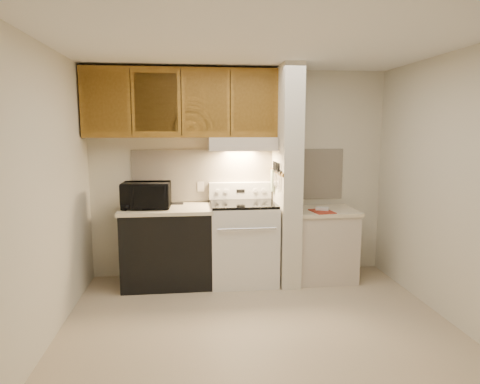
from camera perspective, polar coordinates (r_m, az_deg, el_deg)
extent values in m
plane|color=tan|center=(4.15, 2.42, -17.23)|extent=(3.60, 3.60, 0.00)
plane|color=white|center=(3.81, 2.66, 19.05)|extent=(3.60, 3.60, 0.00)
cube|color=beige|center=(5.26, -0.04, 2.46)|extent=(3.60, 2.50, 0.02)
cube|color=beige|center=(3.93, -24.38, -0.35)|extent=(0.02, 3.00, 2.50)
cube|color=beige|center=(4.44, 26.16, 0.47)|extent=(0.02, 3.00, 2.50)
cube|color=#FAE8CD|center=(5.25, -0.02, 2.28)|extent=(2.60, 0.02, 0.63)
cube|color=silver|center=(5.07, 0.41, -6.88)|extent=(0.76, 0.65, 0.92)
cube|color=black|center=(4.75, 0.87, -7.41)|extent=(0.50, 0.01, 0.30)
cylinder|color=silver|center=(4.66, 0.94, -4.94)|extent=(0.65, 0.02, 0.02)
cube|color=black|center=(4.96, 0.41, -1.58)|extent=(0.74, 0.64, 0.03)
cube|color=silver|center=(5.22, 0.04, 0.20)|extent=(0.76, 0.08, 0.20)
cube|color=black|center=(5.18, 0.09, 0.14)|extent=(0.10, 0.01, 0.04)
cylinder|color=silver|center=(5.15, -3.00, 0.08)|extent=(0.05, 0.02, 0.05)
cylinder|color=silver|center=(5.16, -1.89, 0.10)|extent=(0.05, 0.02, 0.05)
cylinder|color=silver|center=(5.20, 2.06, 0.17)|extent=(0.05, 0.02, 0.05)
cylinder|color=silver|center=(5.22, 3.15, 0.18)|extent=(0.05, 0.02, 0.05)
cube|color=black|center=(5.06, -9.64, -7.32)|extent=(1.00, 0.63, 0.87)
cube|color=beige|center=(4.95, -9.77, -2.25)|extent=(1.04, 0.67, 0.04)
cube|color=black|center=(5.14, -8.89, -1.52)|extent=(0.24, 0.08, 0.02)
cylinder|color=#286053|center=(5.07, -11.06, -1.24)|extent=(0.10, 0.10, 0.10)
cube|color=beige|center=(5.22, -5.25, 0.72)|extent=(0.08, 0.01, 0.12)
imported|color=black|center=(4.92, -12.39, -0.43)|extent=(0.54, 0.38, 0.29)
cube|color=beige|center=(5.00, 6.24, 2.09)|extent=(0.22, 0.70, 2.50)
cube|color=brown|center=(4.97, 4.94, 2.65)|extent=(0.01, 0.70, 0.04)
cube|color=black|center=(4.92, 4.99, 2.83)|extent=(0.02, 0.42, 0.04)
cube|color=silver|center=(4.78, 5.20, 1.45)|extent=(0.01, 0.03, 0.16)
cylinder|color=black|center=(4.77, 5.21, 3.25)|extent=(0.02, 0.02, 0.10)
cube|color=silver|center=(4.84, 5.04, 1.43)|extent=(0.01, 0.04, 0.18)
cylinder|color=black|center=(4.82, 5.07, 3.31)|extent=(0.02, 0.02, 0.10)
cube|color=silver|center=(4.93, 4.83, 1.44)|extent=(0.01, 0.04, 0.20)
cylinder|color=black|center=(4.92, 4.84, 3.42)|extent=(0.02, 0.02, 0.10)
cube|color=silver|center=(5.01, 4.65, 1.78)|extent=(0.01, 0.04, 0.16)
cylinder|color=black|center=(4.99, 4.67, 3.49)|extent=(0.02, 0.02, 0.10)
cube|color=silver|center=(5.08, 4.49, 1.77)|extent=(0.01, 0.04, 0.18)
cylinder|color=black|center=(5.06, 4.51, 3.56)|extent=(0.02, 0.02, 0.10)
cube|color=gray|center=(5.15, 4.38, 1.55)|extent=(0.03, 0.11, 0.26)
cube|color=beige|center=(5.28, 11.00, -7.02)|extent=(0.70, 0.60, 0.81)
cube|color=beige|center=(5.18, 11.14, -2.49)|extent=(0.74, 0.64, 0.04)
cube|color=maroon|center=(5.02, 10.89, -2.55)|extent=(0.26, 0.33, 0.01)
cube|color=white|center=(5.08, 10.90, -2.25)|extent=(0.17, 0.15, 0.04)
cube|color=beige|center=(5.01, 0.25, 6.46)|extent=(0.78, 0.44, 0.15)
cube|color=beige|center=(4.81, 0.54, 5.84)|extent=(0.78, 0.04, 0.06)
cube|color=brown|center=(5.03, -7.81, 11.63)|extent=(2.18, 0.33, 0.77)
cube|color=brown|center=(4.95, -17.53, 11.37)|extent=(0.46, 0.01, 0.63)
cube|color=black|center=(4.91, -14.35, 11.53)|extent=(0.01, 0.01, 0.73)
cube|color=brown|center=(4.88, -11.11, 11.65)|extent=(0.46, 0.01, 0.63)
cube|color=black|center=(4.87, -7.85, 11.74)|extent=(0.01, 0.01, 0.73)
cube|color=brown|center=(4.87, -4.57, 11.79)|extent=(0.46, 0.01, 0.63)
cube|color=black|center=(4.89, -1.31, 11.80)|extent=(0.01, 0.01, 0.73)
cube|color=brown|center=(4.92, 1.92, 11.78)|extent=(0.46, 0.01, 0.63)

